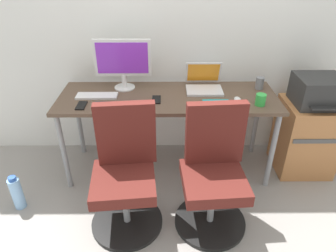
# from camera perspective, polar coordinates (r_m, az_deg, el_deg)

# --- Properties ---
(ground_plane) EXTENTS (5.28, 5.28, 0.00)m
(ground_plane) POSITION_cam_1_polar(r_m,az_deg,el_deg) (2.98, -0.01, -7.61)
(ground_plane) COLOR gray
(back_wall) EXTENTS (4.40, 0.04, 2.60)m
(back_wall) POSITION_cam_1_polar(r_m,az_deg,el_deg) (2.78, -0.07, 19.37)
(back_wall) COLOR white
(back_wall) RESTS_ON ground
(desk) EXTENTS (1.84, 0.62, 0.75)m
(desk) POSITION_cam_1_polar(r_m,az_deg,el_deg) (2.61, -0.01, 4.26)
(desk) COLOR brown
(desk) RESTS_ON ground
(office_chair_left) EXTENTS (0.54, 0.54, 0.94)m
(office_chair_left) POSITION_cam_1_polar(r_m,az_deg,el_deg) (2.25, -7.97, -9.05)
(office_chair_left) COLOR black
(office_chair_left) RESTS_ON ground
(office_chair_right) EXTENTS (0.54, 0.54, 0.94)m
(office_chair_right) POSITION_cam_1_polar(r_m,az_deg,el_deg) (2.25, 8.44, -8.96)
(office_chair_right) COLOR black
(office_chair_right) RESTS_ON ground
(side_cabinet) EXTENTS (0.48, 0.45, 0.68)m
(side_cabinet) POSITION_cam_1_polar(r_m,az_deg,el_deg) (3.06, 24.24, -1.84)
(side_cabinet) COLOR #B77542
(side_cabinet) RESTS_ON ground
(printer) EXTENTS (0.38, 0.40, 0.24)m
(printer) POSITION_cam_1_polar(r_m,az_deg,el_deg) (2.86, 26.18, 5.91)
(printer) COLOR #2D2D2D
(printer) RESTS_ON side_cabinet
(water_bottle_on_floor) EXTENTS (0.09, 0.09, 0.31)m
(water_bottle_on_floor) POSITION_cam_1_polar(r_m,az_deg,el_deg) (2.77, -26.36, -11.11)
(water_bottle_on_floor) COLOR #8CBFF2
(water_bottle_on_floor) RESTS_ON ground
(desktop_monitor) EXTENTS (0.48, 0.18, 0.43)m
(desktop_monitor) POSITION_cam_1_polar(r_m,az_deg,el_deg) (2.67, -8.45, 11.94)
(desktop_monitor) COLOR silver
(desktop_monitor) RESTS_ON desk
(open_laptop) EXTENTS (0.31, 0.29, 0.22)m
(open_laptop) POSITION_cam_1_polar(r_m,az_deg,el_deg) (2.72, 6.71, 7.98)
(open_laptop) COLOR silver
(open_laptop) RESTS_ON desk
(keyboard_by_monitor) EXTENTS (0.34, 0.12, 0.02)m
(keyboard_by_monitor) POSITION_cam_1_polar(r_m,az_deg,el_deg) (2.44, -9.75, 3.81)
(keyboard_by_monitor) COLOR #2D2D2D
(keyboard_by_monitor) RESTS_ON desk
(keyboard_by_laptop) EXTENTS (0.34, 0.12, 0.02)m
(keyboard_by_laptop) POSITION_cam_1_polar(r_m,az_deg,el_deg) (2.63, -13.12, 5.49)
(keyboard_by_laptop) COLOR silver
(keyboard_by_laptop) RESTS_ON desk
(mouse_by_monitor) EXTENTS (0.06, 0.10, 0.03)m
(mouse_by_monitor) POSITION_cam_1_polar(r_m,az_deg,el_deg) (2.65, 16.75, 5.29)
(mouse_by_monitor) COLOR silver
(mouse_by_monitor) RESTS_ON desk
(mouse_by_laptop) EXTENTS (0.06, 0.10, 0.03)m
(mouse_by_laptop) POSITION_cam_1_polar(r_m,az_deg,el_deg) (2.54, 12.83, 4.82)
(mouse_by_laptop) COLOR silver
(mouse_by_laptop) RESTS_ON desk
(coffee_mug) EXTENTS (0.08, 0.08, 0.09)m
(coffee_mug) POSITION_cam_1_polar(r_m,az_deg,el_deg) (2.52, 16.88, 4.71)
(coffee_mug) COLOR green
(coffee_mug) RESTS_ON desk
(pen_cup) EXTENTS (0.07, 0.07, 0.10)m
(pen_cup) POSITION_cam_1_polar(r_m,az_deg,el_deg) (2.82, 16.72, 7.67)
(pen_cup) COLOR slate
(pen_cup) RESTS_ON desk
(phone_near_laptop) EXTENTS (0.07, 0.14, 0.01)m
(phone_near_laptop) POSITION_cam_1_polar(r_m,az_deg,el_deg) (2.51, -15.85, 3.71)
(phone_near_laptop) COLOR black
(phone_near_laptop) RESTS_ON desk
(phone_near_monitor) EXTENTS (0.07, 0.14, 0.01)m
(phone_near_monitor) POSITION_cam_1_polar(r_m,az_deg,el_deg) (2.51, -2.18, 4.94)
(phone_near_monitor) COLOR black
(phone_near_monitor) RESTS_ON desk
(notebook) EXTENTS (0.21, 0.15, 0.03)m
(notebook) POSITION_cam_1_polar(r_m,az_deg,el_deg) (2.43, 9.06, 3.89)
(notebook) COLOR teal
(notebook) RESTS_ON desk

